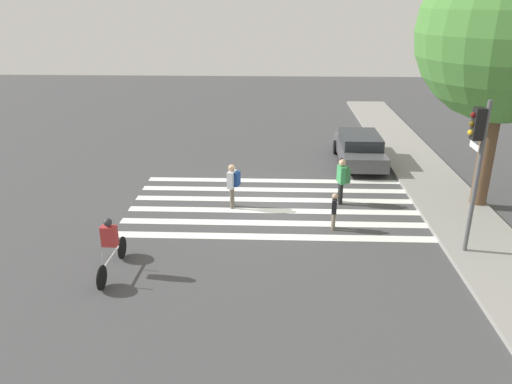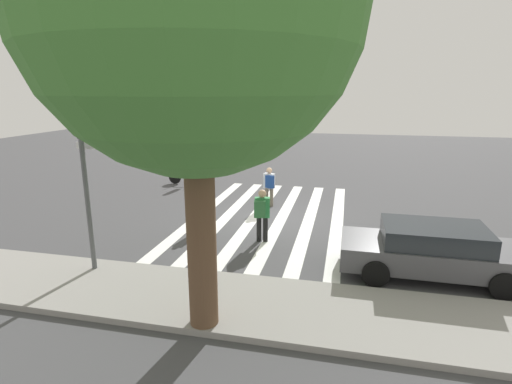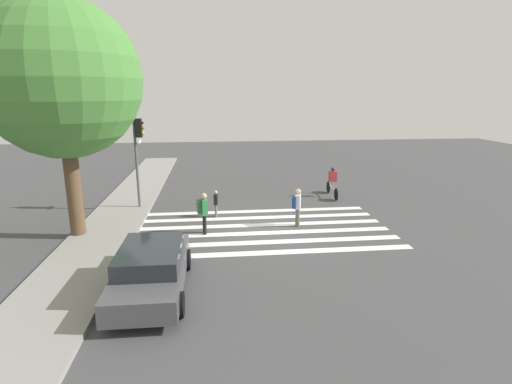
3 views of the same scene
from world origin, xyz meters
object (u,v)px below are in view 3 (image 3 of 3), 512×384
at_px(pedestrian_adult_blue_shirt, 216,202).
at_px(cyclist_mid_street, 332,181).
at_px(street_tree, 61,80).
at_px(pedestrian_adult_yellow_jacket, 297,204).
at_px(car_parked_silver_sedan, 151,269).
at_px(traffic_light, 138,144).
at_px(pedestrian_child_with_backpack, 203,210).

xyz_separation_m(pedestrian_adult_blue_shirt, cyclist_mid_street, (2.91, -6.18, 0.18)).
xyz_separation_m(street_tree, pedestrian_adult_yellow_jacket, (0.39, -8.58, -4.90)).
bearing_deg(cyclist_mid_street, pedestrian_adult_blue_shirt, 117.16).
bearing_deg(car_parked_silver_sedan, pedestrian_adult_blue_shirt, -14.91).
bearing_deg(pedestrian_adult_yellow_jacket, car_parked_silver_sedan, -26.92).
distance_m(traffic_light, street_tree, 4.82).
relative_size(street_tree, cyclist_mid_street, 3.85).
xyz_separation_m(traffic_light, pedestrian_adult_blue_shirt, (-1.55, -3.45, -2.44)).
relative_size(pedestrian_adult_blue_shirt, pedestrian_adult_yellow_jacket, 0.77).
bearing_deg(pedestrian_child_with_backpack, traffic_light, -153.30).
xyz_separation_m(traffic_light, pedestrian_adult_yellow_jacket, (-3.17, -6.77, -2.20)).
bearing_deg(pedestrian_child_with_backpack, pedestrian_adult_yellow_jacket, 85.63).
bearing_deg(cyclist_mid_street, street_tree, 115.20).
height_order(street_tree, car_parked_silver_sedan, street_tree).
distance_m(street_tree, car_parked_silver_sedan, 7.78).
bearing_deg(street_tree, traffic_light, -27.02).
bearing_deg(pedestrian_adult_blue_shirt, street_tree, -61.81).
bearing_deg(car_parked_silver_sedan, pedestrian_child_with_backpack, -15.79).
bearing_deg(street_tree, car_parked_silver_sedan, -144.04).
relative_size(street_tree, pedestrian_adult_yellow_jacket, 5.48).
height_order(pedestrian_adult_blue_shirt, cyclist_mid_street, cyclist_mid_street).
height_order(street_tree, pedestrian_adult_blue_shirt, street_tree).
bearing_deg(pedestrian_adult_yellow_jacket, pedestrian_adult_blue_shirt, -97.83).
relative_size(pedestrian_child_with_backpack, pedestrian_adult_yellow_jacket, 1.04).
distance_m(street_tree, pedestrian_child_with_backpack, 6.81).
bearing_deg(car_parked_silver_sedan, pedestrian_adult_yellow_jacket, -44.85).
distance_m(traffic_light, pedestrian_child_with_backpack, 5.19).
height_order(traffic_light, cyclist_mid_street, traffic_light).
distance_m(pedestrian_child_with_backpack, car_parked_silver_sedan, 4.80).
distance_m(pedestrian_adult_yellow_jacket, cyclist_mid_street, 5.37).
bearing_deg(pedestrian_adult_blue_shirt, car_parked_silver_sedan, -7.98).
xyz_separation_m(pedestrian_adult_yellow_jacket, car_parked_silver_sedan, (-5.12, 5.15, -0.24)).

